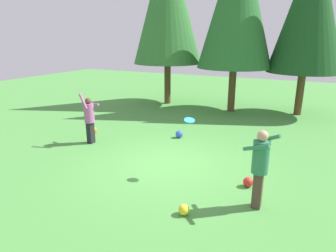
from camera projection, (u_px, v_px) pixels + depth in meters
The scene contains 10 objects.
ground_plane at pixel (169, 164), 8.57m from camera, with size 40.00×40.00×0.00m, color #4C9342.
person_thrower at pixel (89, 117), 10.03m from camera, with size 0.55×0.57×1.74m.
person_catcher at pixel (260, 163), 6.12m from camera, with size 0.72×0.66×1.72m.
frisbee at pixel (189, 120), 7.45m from camera, with size 0.38×0.38×0.10m.
ball_red at pixel (248, 182), 7.25m from camera, with size 0.24×0.24×0.24m, color red.
ball_blue at pixel (179, 134), 10.78m from camera, with size 0.27×0.27×0.27m, color blue.
ball_orange at pixel (93, 130), 11.29m from camera, with size 0.24×0.24×0.24m, color orange.
ball_yellow at pixel (184, 210), 6.10m from camera, with size 0.23×0.23×0.23m, color yellow.
tree_right at pixel (311, 5), 12.71m from camera, with size 3.22×3.22×7.70m.
tree_left at pixel (167, 0), 14.96m from camera, with size 3.54×3.54×8.46m.
Camera 1 is at (3.46, -7.10, 3.51)m, focal length 31.87 mm.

